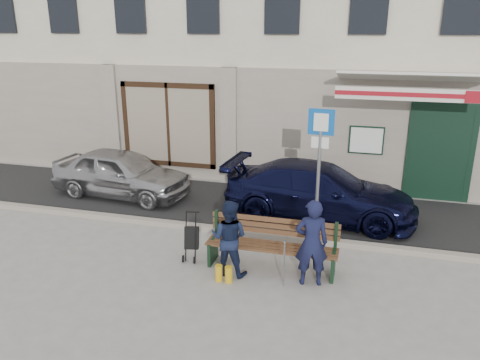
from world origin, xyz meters
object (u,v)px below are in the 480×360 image
at_px(car_navy, 319,191).
at_px(parking_sign, 319,154).
at_px(bench, 269,246).
at_px(car_silver, 121,173).
at_px(man, 312,243).
at_px(stroller, 191,239).
at_px(woman, 229,238).

xyz_separation_m(car_navy, parking_sign, (0.06, -1.23, 1.21)).
distance_m(parking_sign, bench, 2.13).
xyz_separation_m(car_silver, man, (5.31, -3.15, 0.15)).
distance_m(man, stroller, 2.35).
bearing_deg(parking_sign, car_silver, 169.90).
height_order(bench, man, man).
distance_m(car_silver, parking_sign, 5.52).
distance_m(car_navy, parking_sign, 1.73).
xyz_separation_m(man, stroller, (-2.30, 0.33, -0.37)).
bearing_deg(bench, stroller, -179.64).
relative_size(car_silver, bench, 1.52).
distance_m(car_silver, woman, 5.00).
relative_size(woman, stroller, 1.51).
bearing_deg(car_silver, man, -114.76).
bearing_deg(car_navy, man, -172.13).
bearing_deg(car_silver, stroller, -127.21).
height_order(car_navy, parking_sign, parking_sign).
height_order(parking_sign, bench, parking_sign).
bearing_deg(parking_sign, woman, -121.91).
height_order(man, woman, man).
bearing_deg(bench, man, -23.02).
xyz_separation_m(car_silver, woman, (3.86, -3.17, 0.08)).
xyz_separation_m(car_silver, parking_sign, (5.20, -1.36, 1.23)).
xyz_separation_m(parking_sign, stroller, (-2.19, -1.47, -1.44)).
relative_size(car_silver, woman, 2.62).
relative_size(car_navy, bench, 1.83).
xyz_separation_m(woman, stroller, (-0.85, 0.35, -0.29)).
height_order(bench, stroller, bench).
xyz_separation_m(man, woman, (-1.45, -0.02, -0.08)).
xyz_separation_m(parking_sign, bench, (-0.69, -1.46, -1.39)).
relative_size(parking_sign, man, 1.77).
bearing_deg(stroller, bench, -11.94).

